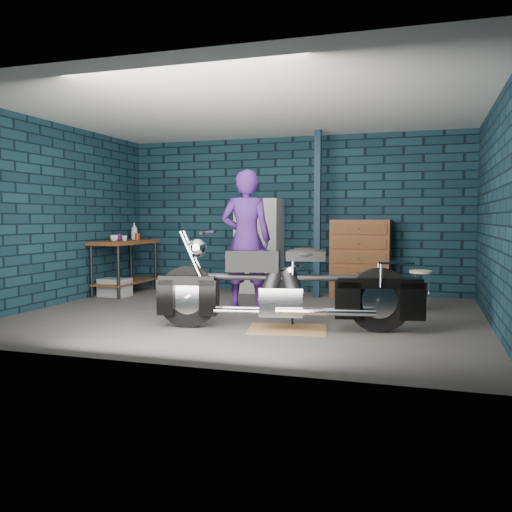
{
  "coord_description": "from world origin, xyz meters",
  "views": [
    {
      "loc": [
        2.24,
        -6.73,
        1.29
      ],
      "look_at": [
        0.02,
        0.3,
        0.77
      ],
      "focal_mm": 38.0,
      "sensor_mm": 36.0,
      "label": 1
    }
  ],
  "objects_px": {
    "tool_chest": "(360,258)",
    "shop_stool": "(420,290)",
    "storage_bin": "(115,287)",
    "workbench": "(125,267)",
    "motorcycle": "(288,280)",
    "locker": "(259,246)",
    "person": "(246,239)"
  },
  "relations": [
    {
      "from": "person",
      "to": "storage_bin",
      "type": "height_order",
      "value": "person"
    },
    {
      "from": "workbench",
      "to": "locker",
      "type": "xyz_separation_m",
      "value": [
        2.15,
        0.82,
        0.36
      ]
    },
    {
      "from": "tool_chest",
      "to": "shop_stool",
      "type": "relative_size",
      "value": 2.25
    },
    {
      "from": "workbench",
      "to": "person",
      "type": "distance_m",
      "value": 2.62
    },
    {
      "from": "storage_bin",
      "to": "tool_chest",
      "type": "xyz_separation_m",
      "value": [
        3.88,
        1.18,
        0.49
      ]
    },
    {
      "from": "tool_chest",
      "to": "storage_bin",
      "type": "bearing_deg",
      "value": -163.03
    },
    {
      "from": "workbench",
      "to": "tool_chest",
      "type": "height_order",
      "value": "tool_chest"
    },
    {
      "from": "storage_bin",
      "to": "shop_stool",
      "type": "distance_m",
      "value": 4.84
    },
    {
      "from": "person",
      "to": "shop_stool",
      "type": "bearing_deg",
      "value": 179.22
    },
    {
      "from": "motorcycle",
      "to": "storage_bin",
      "type": "relative_size",
      "value": 5.5
    },
    {
      "from": "motorcycle",
      "to": "shop_stool",
      "type": "relative_size",
      "value": 4.64
    },
    {
      "from": "workbench",
      "to": "locker",
      "type": "height_order",
      "value": "locker"
    },
    {
      "from": "shop_stool",
      "to": "workbench",
      "type": "bearing_deg",
      "value": 176.66
    },
    {
      "from": "tool_chest",
      "to": "shop_stool",
      "type": "bearing_deg",
      "value": -48.89
    },
    {
      "from": "workbench",
      "to": "shop_stool",
      "type": "height_order",
      "value": "workbench"
    },
    {
      "from": "tool_chest",
      "to": "shop_stool",
      "type": "distance_m",
      "value": 1.5
    },
    {
      "from": "storage_bin",
      "to": "shop_stool",
      "type": "bearing_deg",
      "value": 0.97
    },
    {
      "from": "person",
      "to": "workbench",
      "type": "bearing_deg",
      "value": -29.28
    },
    {
      "from": "workbench",
      "to": "person",
      "type": "xyz_separation_m",
      "value": [
        2.44,
        -0.76,
        0.53
      ]
    },
    {
      "from": "motorcycle",
      "to": "storage_bin",
      "type": "xyz_separation_m",
      "value": [
        -3.38,
        1.75,
        -0.43
      ]
    },
    {
      "from": "person",
      "to": "shop_stool",
      "type": "height_order",
      "value": "person"
    },
    {
      "from": "motorcycle",
      "to": "locker",
      "type": "xyz_separation_m",
      "value": [
        -1.25,
        2.93,
        0.24
      ]
    },
    {
      "from": "workbench",
      "to": "tool_chest",
      "type": "distance_m",
      "value": 3.99
    },
    {
      "from": "motorcycle",
      "to": "shop_stool",
      "type": "distance_m",
      "value": 2.36
    },
    {
      "from": "workbench",
      "to": "shop_stool",
      "type": "distance_m",
      "value": 4.87
    },
    {
      "from": "workbench",
      "to": "storage_bin",
      "type": "relative_size",
      "value": 2.95
    },
    {
      "from": "workbench",
      "to": "shop_stool",
      "type": "relative_size",
      "value": 2.49
    },
    {
      "from": "motorcycle",
      "to": "locker",
      "type": "relative_size",
      "value": 1.61
    },
    {
      "from": "storage_bin",
      "to": "tool_chest",
      "type": "distance_m",
      "value": 4.08
    },
    {
      "from": "person",
      "to": "locker",
      "type": "distance_m",
      "value": 1.62
    },
    {
      "from": "motorcycle",
      "to": "locker",
      "type": "bearing_deg",
      "value": 102.48
    },
    {
      "from": "motorcycle",
      "to": "locker",
      "type": "height_order",
      "value": "locker"
    }
  ]
}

